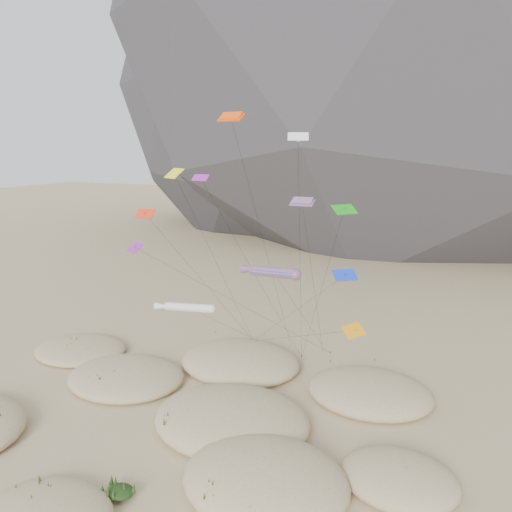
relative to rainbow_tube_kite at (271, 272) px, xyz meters
The scene contains 9 objects.
ground 18.85m from the rainbow_tube_kite, 105.57° to the right, with size 500.00×500.00×0.00m, color #CCB789.
dunes 15.66m from the rainbow_tube_kite, 118.48° to the right, with size 50.35×38.01×3.68m.
dune_grass 15.96m from the rainbow_tube_kite, 111.26° to the right, with size 43.65×28.80×1.56m.
kite_stakes 15.67m from the rainbow_tube_kite, 104.01° to the left, with size 21.96×4.40×0.30m.
rainbow_tube_kite is the anchor object (origin of this frame).
white_tube_kite 9.42m from the rainbow_tube_kite, 136.86° to the right, with size 6.82×15.90×10.39m.
orange_parafoil 16.20m from the rainbow_tube_kite, 164.51° to the left, with size 5.07×10.28×28.72m.
multi_parafoil 7.68m from the rainbow_tube_kite, 35.75° to the left, with size 2.51×8.90×20.21m.
delta_kites 5.75m from the rainbow_tube_kite, 140.52° to the right, with size 27.71×17.53×26.49m.
Camera 1 is at (22.34, -32.71, 25.18)m, focal length 35.00 mm.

